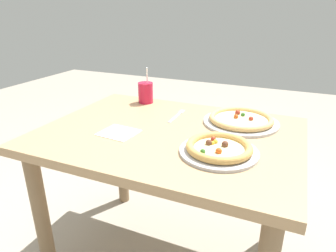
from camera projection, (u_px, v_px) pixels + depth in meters
name	position (u px, v px, depth m)	size (l,w,h in m)	color
dining_table	(169.00, 154.00, 1.40)	(1.16, 0.86, 0.75)	tan
pizza_near	(219.00, 149.00, 1.15)	(0.31, 0.31, 0.04)	#B7B7BC
pizza_far	(241.00, 120.00, 1.44)	(0.36, 0.36, 0.04)	#B7B7BC
drink_cup_colored	(146.00, 93.00, 1.74)	(0.09, 0.09, 0.21)	red
paper_napkin	(119.00, 133.00, 1.34)	(0.16, 0.14, 0.00)	white
fork	(177.00, 115.00, 1.55)	(0.02, 0.20, 0.00)	silver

